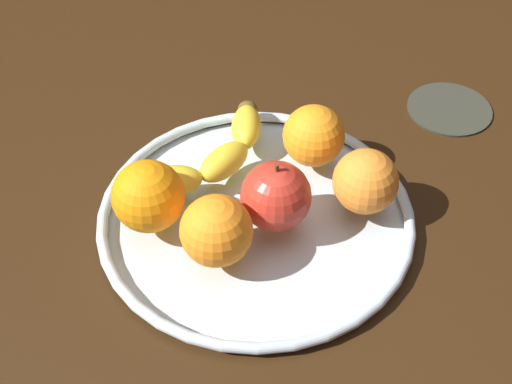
# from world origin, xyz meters

# --- Properties ---
(ground_plane) EXTENTS (1.32, 1.32, 0.04)m
(ground_plane) POSITION_xyz_m (0.00, 0.00, -0.02)
(ground_plane) COLOR black
(fruit_bowl) EXTENTS (0.35, 0.35, 0.02)m
(fruit_bowl) POSITION_xyz_m (0.00, 0.00, 0.01)
(fruit_bowl) COLOR silver
(fruit_bowl) RESTS_ON ground_plane
(banana) EXTENTS (0.20, 0.09, 0.04)m
(banana) POSITION_xyz_m (0.04, 0.08, 0.04)
(banana) COLOR yellow
(banana) RESTS_ON fruit_bowl
(apple) EXTENTS (0.07, 0.07, 0.08)m
(apple) POSITION_xyz_m (0.00, -0.02, 0.06)
(apple) COLOR red
(apple) RESTS_ON fruit_bowl
(orange_center) EXTENTS (0.07, 0.07, 0.07)m
(orange_center) POSITION_xyz_m (-0.07, -0.00, 0.05)
(orange_center) COLOR orange
(orange_center) RESTS_ON fruit_bowl
(orange_back_left) EXTENTS (0.07, 0.07, 0.07)m
(orange_back_left) POSITION_xyz_m (0.07, -0.09, 0.05)
(orange_back_left) COLOR orange
(orange_back_left) RESTS_ON fruit_bowl
(orange_front_right) EXTENTS (0.07, 0.07, 0.07)m
(orange_front_right) POSITION_xyz_m (0.11, -0.01, 0.05)
(orange_front_right) COLOR orange
(orange_front_right) RESTS_ON fruit_bowl
(orange_back_right) EXTENTS (0.08, 0.08, 0.08)m
(orange_back_right) POSITION_xyz_m (-0.07, 0.09, 0.06)
(orange_back_right) COLOR orange
(orange_back_right) RESTS_ON fruit_bowl
(ambient_coaster) EXTENTS (0.11, 0.11, 0.01)m
(ambient_coaster) POSITION_xyz_m (0.30, -0.10, 0.00)
(ambient_coaster) COLOR #2F3026
(ambient_coaster) RESTS_ON ground_plane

